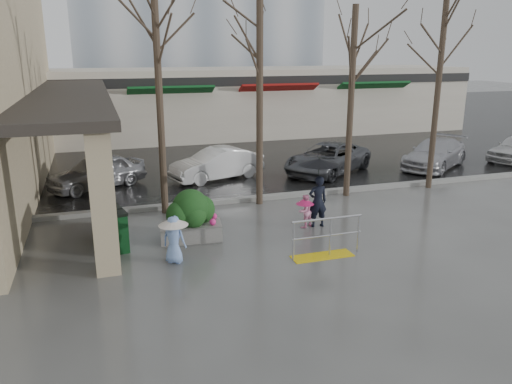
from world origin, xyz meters
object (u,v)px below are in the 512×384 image
car_c (328,158)px  child_pink (305,209)px  tree_west (157,49)px  tree_east (443,40)px  tree_mideast (353,56)px  tree_midwest (260,44)px  news_boxes (112,224)px  child_blue (174,235)px  car_a (97,172)px  car_b (217,164)px  handrail (325,242)px  planter (191,216)px  car_d (435,153)px  woman (318,184)px

car_c → child_pink: bearing=-65.6°
tree_west → tree_east: tree_east is taller
tree_mideast → child_pink: (-2.77, -2.65, -4.29)m
child_pink → tree_east: bearing=178.2°
tree_midwest → news_boxes: size_ratio=3.53×
child_blue → car_a: car_a is taller
car_b → car_c: 4.75m
handrail → car_c: (3.98, 8.12, 0.25)m
planter → car_a: bearing=110.5°
child_blue → news_boxes: 2.31m
car_a → tree_mideast: bearing=37.7°
car_a → handrail: bearing=3.7°
handrail → car_b: 8.55m
tree_west → news_boxes: bearing=-128.3°
tree_midwest → car_b: bearing=99.1°
tree_west → tree_mideast: (6.50, 0.00, -0.22)m
car_a → car_d: (14.37, -0.99, 0.00)m
car_a → car_b: (4.62, -0.08, 0.00)m
tree_midwest → tree_east: (6.80, -0.00, 0.15)m
handrail → car_c: 9.04m
tree_midwest → planter: (-2.83, -2.61, -4.55)m
tree_east → woman: 7.65m
tree_midwest → tree_east: size_ratio=0.97×
child_pink → planter: 3.37m
handrail → tree_midwest: (-0.16, 4.80, 4.86)m
tree_midwest → car_d: (9.15, 2.80, -4.60)m
child_blue → car_d: car_d is taller
tree_midwest → child_blue: (-3.52, -4.02, -4.51)m
car_b → car_d: size_ratio=0.88×
news_boxes → child_blue: bearing=-64.2°
handrail → car_b: (-0.76, 8.51, 0.25)m
tree_west → tree_east: (10.00, 0.00, 0.30)m
child_pink → car_c: size_ratio=0.22×
car_c → car_d: size_ratio=1.04×
car_a → planter: bearing=-7.9°
child_pink → car_a: bearing=-72.9°
child_blue → tree_midwest: bearing=-99.3°
child_pink → car_c: 6.97m
car_b → car_c: (4.73, -0.39, 0.00)m
news_boxes → car_b: car_b is taller
child_pink → car_d: car_d is taller
tree_midwest → car_a: size_ratio=1.89×
news_boxes → tree_west: bearing=40.1°
handrail → child_blue: child_blue is taller
tree_west → car_d: bearing=12.8°
handrail → tree_west: bearing=125.0°
tree_mideast → planter: size_ratio=3.71×
car_c → car_d: (5.01, -0.52, 0.00)m
handrail → news_boxes: (-5.09, 2.61, 0.17)m
woman → child_pink: bearing=-4.0°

